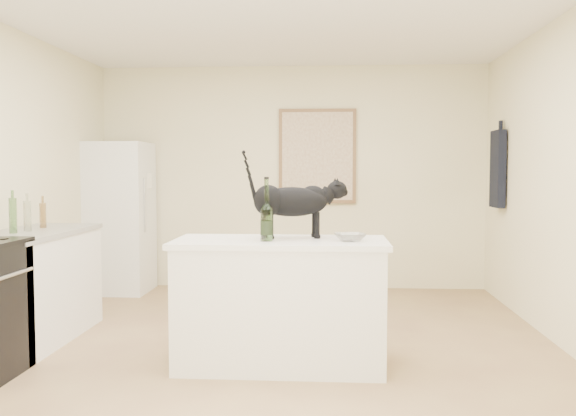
{
  "coord_description": "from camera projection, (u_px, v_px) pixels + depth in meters",
  "views": [
    {
      "loc": [
        0.44,
        -4.52,
        1.39
      ],
      "look_at": [
        0.15,
        -0.15,
        1.12
      ],
      "focal_mm": 38.6,
      "sensor_mm": 36.0,
      "label": 1
    }
  ],
  "objects": [
    {
      "name": "island_top",
      "position": [
        280.0,
        242.0,
        4.36
      ],
      "size": [
        1.5,
        0.7,
        0.04
      ],
      "primitive_type": "cube",
      "color": "white",
      "rests_on": "island_base"
    },
    {
      "name": "counter_bottle_cluster",
      "position": [
        26.0,
        216.0,
        4.96
      ],
      "size": [
        0.09,
        0.52,
        0.27
      ],
      "color": "#256121",
      "rests_on": "left_countertop"
    },
    {
      "name": "wall_back",
      "position": [
        292.0,
        178.0,
        7.28
      ],
      "size": [
        4.5,
        0.0,
        4.5
      ],
      "primitive_type": "plane",
      "rotation": [
        1.57,
        0.0,
        0.0
      ],
      "color": "#F4EABD",
      "rests_on": "ground"
    },
    {
      "name": "glass_bowl",
      "position": [
        350.0,
        237.0,
        4.27
      ],
      "size": [
        0.26,
        0.26,
        0.05
      ],
      "primitive_type": "imported",
      "rotation": [
        0.0,
        0.0,
        0.24
      ],
      "color": "silver",
      "rests_on": "island_top"
    },
    {
      "name": "left_countertop",
      "position": [
        33.0,
        233.0,
        4.99
      ],
      "size": [
        0.62,
        1.44,
        0.04
      ],
      "primitive_type": "cube",
      "color": "gray",
      "rests_on": "left_cabinets"
    },
    {
      "name": "black_cat",
      "position": [
        291.0,
        206.0,
        4.44
      ],
      "size": [
        0.7,
        0.35,
        0.47
      ],
      "primitive_type": null,
      "rotation": [
        0.0,
        0.0,
        0.23
      ],
      "color": "black",
      "rests_on": "island_top"
    },
    {
      "name": "wall_front",
      "position": [
        177.0,
        201.0,
        1.8
      ],
      "size": [
        4.5,
        0.0,
        4.5
      ],
      "primitive_type": "plane",
      "rotation": [
        -1.57,
        0.0,
        0.0
      ],
      "color": "#F4EABD",
      "rests_on": "ground"
    },
    {
      "name": "left_cabinets",
      "position": [
        34.0,
        288.0,
        5.02
      ],
      "size": [
        0.6,
        1.4,
        0.86
      ],
      "primitive_type": "cube",
      "color": "white",
      "rests_on": "floor"
    },
    {
      "name": "floor",
      "position": [
        269.0,
        356.0,
        4.62
      ],
      "size": [
        5.5,
        5.5,
        0.0
      ],
      "primitive_type": "plane",
      "color": "tan",
      "rests_on": "ground"
    },
    {
      "name": "artwork_canvas",
      "position": [
        317.0,
        156.0,
        7.19
      ],
      "size": [
        0.82,
        0.0,
        1.02
      ],
      "primitive_type": "cube",
      "color": "beige",
      "rests_on": "wall_back"
    },
    {
      "name": "hanging_garment",
      "position": [
        498.0,
        169.0,
        6.43
      ],
      "size": [
        0.08,
        0.34,
        0.8
      ],
      "primitive_type": "cube",
      "color": "black",
      "rests_on": "wall_right"
    },
    {
      "name": "wine_bottle",
      "position": [
        267.0,
        213.0,
        4.26
      ],
      "size": [
        0.11,
        0.11,
        0.39
      ],
      "primitive_type": "cylinder",
      "rotation": [
        0.0,
        0.0,
        0.44
      ],
      "color": "#2C5421",
      "rests_on": "island_top"
    },
    {
      "name": "artwork_frame",
      "position": [
        317.0,
        156.0,
        7.21
      ],
      "size": [
        0.9,
        0.03,
        1.1
      ],
      "primitive_type": "cube",
      "color": "brown",
      "rests_on": "wall_back"
    },
    {
      "name": "island_base",
      "position": [
        281.0,
        305.0,
        4.39
      ],
      "size": [
        1.44,
        0.67,
        0.86
      ],
      "primitive_type": "cube",
      "color": "white",
      "rests_on": "floor"
    },
    {
      "name": "ceiling",
      "position": [
        269.0,
        2.0,
        4.46
      ],
      "size": [
        5.5,
        5.5,
        0.0
      ],
      "primitive_type": "plane",
      "rotation": [
        3.14,
        0.0,
        0.0
      ],
      "color": "white",
      "rests_on": "ground"
    },
    {
      "name": "fridge_paper",
      "position": [
        148.0,
        181.0,
        6.99
      ],
      "size": [
        0.06,
        0.12,
        0.17
      ],
      "primitive_type": "cube",
      "rotation": [
        0.0,
        0.0,
        -0.4
      ],
      "color": "silver",
      "rests_on": "fridge"
    },
    {
      "name": "fridge",
      "position": [
        119.0,
        217.0,
        7.04
      ],
      "size": [
        0.68,
        0.68,
        1.7
      ],
      "primitive_type": "cube",
      "color": "white",
      "rests_on": "floor"
    }
  ]
}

